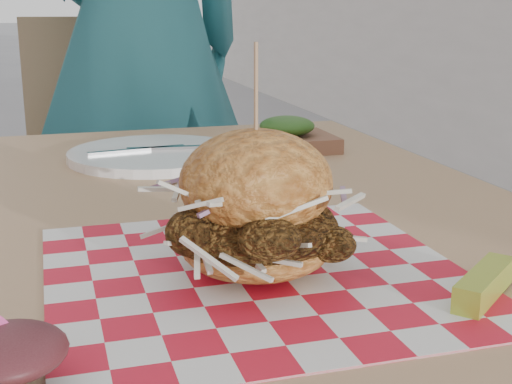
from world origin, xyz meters
TOP-DOWN VIEW (x-y plane):
  - diner at (-0.16, 0.66)m, footprint 0.77×0.66m
  - patio_table at (-0.22, -0.29)m, footprint 0.80×1.20m
  - patio_chair at (-0.22, 0.75)m, footprint 0.45×0.46m
  - paper_liner at (-0.21, -0.47)m, footprint 0.36×0.36m
  - sandwich at (-0.21, -0.47)m, footprint 0.18×0.18m
  - pickle_spear at (-0.05, -0.57)m, footprint 0.09×0.08m
  - place_setting at (-0.22, 0.04)m, footprint 0.27×0.27m
  - kraft_tray at (-0.01, 0.05)m, footprint 0.15×0.12m

SIDE VIEW (x-z plane):
  - patio_chair at x=-0.22m, z-range 0.08..1.03m
  - patio_table at x=-0.22m, z-range 0.30..1.05m
  - paper_liner at x=-0.21m, z-range 0.75..0.75m
  - place_setting at x=-0.22m, z-range 0.75..0.77m
  - pickle_spear at x=-0.05m, z-range 0.75..0.77m
  - kraft_tray at x=-0.01m, z-range 0.74..0.80m
  - sandwich at x=-0.21m, z-range 0.71..0.91m
  - diner at x=-0.16m, z-range 0.00..1.79m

